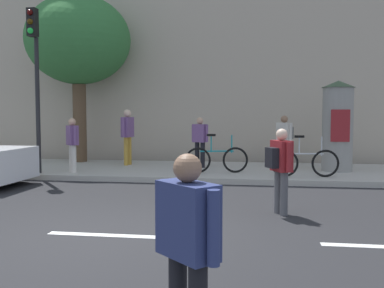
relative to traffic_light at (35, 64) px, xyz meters
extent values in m
plane|color=#232326|center=(3.82, -5.24, -3.15)|extent=(80.00, 80.00, 0.00)
cube|color=#B2ADA3|center=(3.82, 1.76, -3.08)|extent=(36.00, 4.00, 0.15)
cube|color=silver|center=(3.82, -5.24, -3.15)|extent=(1.80, 0.16, 0.01)
cube|color=#B7A893|center=(3.82, 6.76, 2.48)|extent=(36.00, 5.00, 11.27)
cylinder|color=black|center=(0.00, 0.11, -1.14)|extent=(0.12, 0.12, 3.73)
cube|color=black|center=(0.00, -0.07, 1.10)|extent=(0.24, 0.24, 0.75)
sphere|color=#390605|center=(0.00, -0.20, 1.34)|extent=(0.16, 0.16, 0.16)
sphere|color=#3C2906|center=(0.00, -0.20, 1.10)|extent=(0.16, 0.16, 0.16)
sphere|color=green|center=(0.00, -0.20, 0.86)|extent=(0.16, 0.16, 0.16)
cylinder|color=gray|center=(8.30, 1.82, -1.80)|extent=(0.86, 0.86, 2.40)
cone|color=#334C33|center=(8.30, 1.82, -0.50)|extent=(0.95, 0.95, 0.20)
cube|color=maroon|center=(8.30, 1.38, -1.68)|extent=(0.52, 0.02, 0.90)
cylinder|color=brown|center=(-0.03, 3.08, -1.68)|extent=(0.46, 0.46, 2.65)
ellipsoid|color=#337238|center=(-0.03, 3.08, 1.14)|extent=(3.52, 3.52, 2.99)
cylinder|color=#4C4C51|center=(6.41, -3.34, -2.76)|extent=(0.14, 0.14, 0.78)
cylinder|color=#4C4C51|center=(6.51, -3.53, -2.76)|extent=(0.14, 0.14, 0.78)
cube|color=maroon|center=(6.46, -3.43, -2.10)|extent=(0.40, 0.49, 0.55)
cylinder|color=maroon|center=(6.35, -3.20, -2.10)|extent=(0.09, 0.09, 0.52)
cylinder|color=maroon|center=(6.57, -3.66, -2.10)|extent=(0.09, 0.09, 0.52)
sphere|color=beige|center=(6.46, -3.43, -1.72)|extent=(0.21, 0.21, 0.21)
cube|color=black|center=(6.30, -3.51, -2.13)|extent=(0.27, 0.32, 0.36)
cube|color=navy|center=(5.55, -8.39, -2.11)|extent=(0.52, 0.51, 0.55)
cylinder|color=navy|center=(5.76, -8.59, -2.11)|extent=(0.09, 0.09, 0.52)
cylinder|color=navy|center=(5.34, -8.19, -2.11)|extent=(0.09, 0.09, 0.52)
sphere|color=#8C664C|center=(5.55, -8.39, -1.73)|extent=(0.21, 0.21, 0.21)
cylinder|color=#B78C33|center=(6.90, 2.30, -2.60)|extent=(0.14, 0.14, 0.81)
cylinder|color=#B78C33|center=(6.75, 2.48, -2.60)|extent=(0.14, 0.14, 0.81)
cube|color=silver|center=(6.82, 2.39, -1.91)|extent=(0.49, 0.51, 0.57)
cylinder|color=silver|center=(7.01, 2.18, -1.91)|extent=(0.09, 0.09, 0.54)
cylinder|color=silver|center=(6.64, 2.60, -1.91)|extent=(0.09, 0.09, 0.54)
sphere|color=#8C664C|center=(6.82, 2.39, -1.52)|extent=(0.22, 0.22, 0.22)
cube|color=#4C4C51|center=(6.96, 2.51, -1.94)|extent=(0.30, 0.32, 0.36)
cylinder|color=black|center=(4.36, 2.00, -2.61)|extent=(0.14, 0.14, 0.78)
cylinder|color=black|center=(4.18, 2.09, -2.61)|extent=(0.14, 0.14, 0.78)
cube|color=#724C84|center=(4.27, 2.05, -1.95)|extent=(0.48, 0.40, 0.55)
cylinder|color=#724C84|center=(4.49, 1.93, -1.95)|extent=(0.09, 0.09, 0.52)
cylinder|color=#724C84|center=(4.05, 2.16, -1.95)|extent=(0.09, 0.09, 0.52)
sphere|color=tan|center=(4.27, 2.05, -1.57)|extent=(0.21, 0.21, 0.21)
cylinder|color=silver|center=(0.92, 0.35, -2.62)|extent=(0.14, 0.14, 0.77)
cylinder|color=silver|center=(0.78, 0.52, -2.62)|extent=(0.14, 0.14, 0.77)
cube|color=#724C84|center=(0.85, 0.44, -1.96)|extent=(0.46, 0.49, 0.55)
cylinder|color=#724C84|center=(1.01, 0.23, -1.96)|extent=(0.09, 0.09, 0.52)
cylinder|color=#724C84|center=(0.68, 0.64, -1.96)|extent=(0.09, 0.09, 0.52)
sphere|color=tan|center=(0.85, 0.44, -1.58)|extent=(0.21, 0.21, 0.21)
cylinder|color=#B78C33|center=(1.91, 2.46, -2.55)|extent=(0.14, 0.14, 0.90)
cylinder|color=#B78C33|center=(1.86, 2.24, -2.55)|extent=(0.14, 0.14, 0.90)
cube|color=#724C84|center=(1.89, 2.35, -1.78)|extent=(0.33, 0.50, 0.64)
cylinder|color=#724C84|center=(1.94, 2.62, -1.78)|extent=(0.09, 0.09, 0.61)
cylinder|color=#724C84|center=(1.83, 2.08, -1.78)|extent=(0.09, 0.09, 0.61)
sphere|color=beige|center=(1.89, 2.35, -1.34)|extent=(0.24, 0.24, 0.24)
torus|color=black|center=(4.39, 0.72, -2.64)|extent=(0.72, 0.22, 0.72)
torus|color=black|center=(5.41, 0.96, -2.64)|extent=(0.72, 0.22, 0.72)
cylinder|color=teal|center=(4.90, 0.84, -2.39)|extent=(0.93, 0.25, 0.04)
cylinder|color=teal|center=(4.75, 0.80, -2.19)|extent=(0.04, 0.04, 0.45)
cylinder|color=teal|center=(5.31, 0.93, -2.19)|extent=(0.04, 0.04, 0.50)
cube|color=black|center=(4.75, 0.80, -1.94)|extent=(0.26, 0.15, 0.06)
torus|color=black|center=(6.74, 0.33, -2.64)|extent=(0.72, 0.13, 0.72)
torus|color=black|center=(7.78, 0.44, -2.64)|extent=(0.72, 0.13, 0.72)
cylinder|color=silver|center=(7.26, 0.39, -2.39)|extent=(0.94, 0.14, 0.04)
cylinder|color=silver|center=(7.10, 0.37, -2.19)|extent=(0.04, 0.04, 0.45)
cylinder|color=silver|center=(7.68, 0.43, -2.19)|extent=(0.04, 0.04, 0.50)
cube|color=black|center=(7.10, 0.37, -1.94)|extent=(0.25, 0.12, 0.06)
cylinder|color=black|center=(-0.29, -0.65, -2.83)|extent=(0.64, 0.23, 0.64)
camera|label=1|loc=(6.05, -11.54, -1.34)|focal=41.91mm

